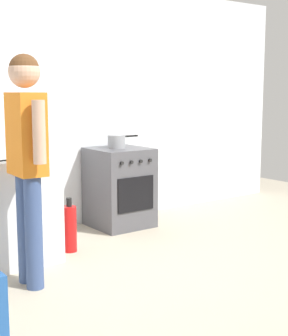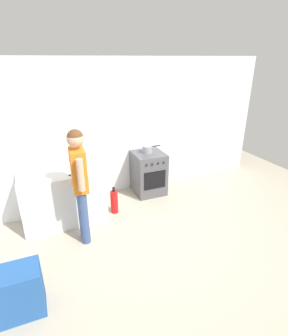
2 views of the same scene
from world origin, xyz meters
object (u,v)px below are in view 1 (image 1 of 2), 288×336
object	(u,v)px
person	(27,148)
fire_extinguisher	(70,228)
oven_left	(119,187)
pot	(117,141)
knife_bread	(24,159)
knife_chef	(9,160)

from	to	relation	value
person	fire_extinguisher	distance (m)	1.18
oven_left	pot	xyz separation A→B (m)	(-0.02, 0.02, 0.50)
oven_left	fire_extinguisher	distance (m)	1.01
person	oven_left	bearing A→B (deg)	34.48
person	fire_extinguisher	xyz separation A→B (m)	(0.63, 0.55, -0.83)
knife_bread	oven_left	bearing A→B (deg)	24.16
person	knife_chef	bearing A→B (deg)	85.40
pot	knife_bread	bearing A→B (deg)	-154.76
pot	person	size ratio (longest dim) A/B	0.21
knife_bread	person	bearing A→B (deg)	-110.44
pot	knife_chef	xyz separation A→B (m)	(-1.45, -0.60, -0.02)
knife_chef	fire_extinguisher	bearing A→B (deg)	9.69
oven_left	person	world-z (taller)	person
oven_left	knife_bread	bearing A→B (deg)	-155.84
fire_extinguisher	person	bearing A→B (deg)	-138.76
pot	knife_chef	distance (m)	1.57
oven_left	knife_bread	size ratio (longest dim) A/B	2.42
oven_left	person	size ratio (longest dim) A/B	0.49
oven_left	pot	bearing A→B (deg)	124.31
fire_extinguisher	knife_bread	bearing A→B (deg)	-165.33
oven_left	knife_bread	xyz separation A→B (m)	(-1.34, -0.60, 0.48)
pot	fire_extinguisher	xyz separation A→B (m)	(-0.85, -0.50, -0.70)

